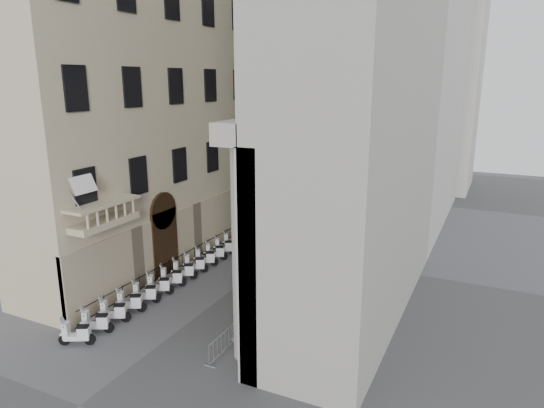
{
  "coord_description": "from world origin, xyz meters",
  "views": [
    {
      "loc": [
        13.9,
        -11.57,
        12.45
      ],
      "look_at": [
        0.72,
        16.13,
        4.5
      ],
      "focal_mm": 32.0,
      "sensor_mm": 36.0,
      "label": 1
    }
  ],
  "objects_px": {
    "pedestrian_b": "(331,222)",
    "security_tent": "(275,191)",
    "street_lamp": "(276,171)",
    "pedestrian_a": "(342,213)",
    "scooter_0": "(78,345)",
    "info_kiosk": "(247,231)"
  },
  "relations": [
    {
      "from": "info_kiosk",
      "to": "pedestrian_a",
      "type": "bearing_deg",
      "value": 55.42
    },
    {
      "from": "street_lamp",
      "to": "pedestrian_b",
      "type": "height_order",
      "value": "street_lamp"
    },
    {
      "from": "security_tent",
      "to": "pedestrian_b",
      "type": "height_order",
      "value": "security_tent"
    },
    {
      "from": "pedestrian_b",
      "to": "security_tent",
      "type": "bearing_deg",
      "value": 10.41
    },
    {
      "from": "security_tent",
      "to": "pedestrian_b",
      "type": "xyz_separation_m",
      "value": [
        5.26,
        -0.14,
        -2.16
      ]
    },
    {
      "from": "security_tent",
      "to": "info_kiosk",
      "type": "distance_m",
      "value": 5.74
    },
    {
      "from": "pedestrian_a",
      "to": "scooter_0",
      "type": "bearing_deg",
      "value": 84.69
    },
    {
      "from": "scooter_0",
      "to": "street_lamp",
      "type": "relative_size",
      "value": 0.19
    },
    {
      "from": "security_tent",
      "to": "pedestrian_a",
      "type": "distance_m",
      "value": 6.4
    },
    {
      "from": "scooter_0",
      "to": "pedestrian_a",
      "type": "height_order",
      "value": "pedestrian_a"
    },
    {
      "from": "street_lamp",
      "to": "info_kiosk",
      "type": "bearing_deg",
      "value": -98.66
    },
    {
      "from": "pedestrian_b",
      "to": "info_kiosk",
      "type": "bearing_deg",
      "value": 56.66
    },
    {
      "from": "street_lamp",
      "to": "info_kiosk",
      "type": "xyz_separation_m",
      "value": [
        0.35,
        -6.17,
        -3.77
      ]
    },
    {
      "from": "scooter_0",
      "to": "info_kiosk",
      "type": "xyz_separation_m",
      "value": [
        -0.01,
        17.18,
        0.81
      ]
    },
    {
      "from": "pedestrian_b",
      "to": "pedestrian_a",
      "type": "bearing_deg",
      "value": -77.67
    },
    {
      "from": "street_lamp",
      "to": "info_kiosk",
      "type": "relative_size",
      "value": 4.82
    },
    {
      "from": "pedestrian_a",
      "to": "pedestrian_b",
      "type": "height_order",
      "value": "pedestrian_b"
    },
    {
      "from": "scooter_0",
      "to": "street_lamp",
      "type": "bearing_deg",
      "value": -26.23
    },
    {
      "from": "pedestrian_a",
      "to": "info_kiosk",
      "type": "bearing_deg",
      "value": 64.05
    },
    {
      "from": "security_tent",
      "to": "street_lamp",
      "type": "distance_m",
      "value": 1.86
    },
    {
      "from": "info_kiosk",
      "to": "pedestrian_a",
      "type": "relative_size",
      "value": 1.02
    },
    {
      "from": "security_tent",
      "to": "pedestrian_a",
      "type": "relative_size",
      "value": 2.79
    }
  ]
}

